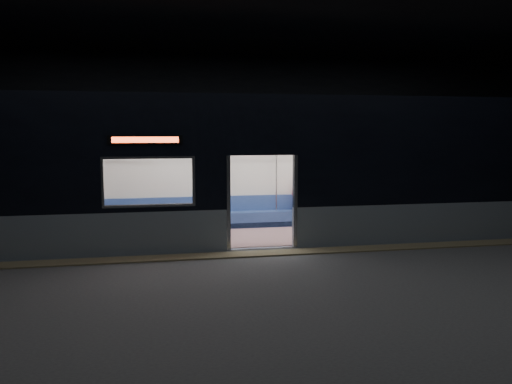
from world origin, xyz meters
name	(u,v)px	position (x,y,z in m)	size (l,w,h in m)	color
station_floor	(273,260)	(0.00, 0.00, -0.01)	(24.00, 14.00, 0.01)	#47494C
station_envelope	(274,74)	(0.00, 0.00, 3.66)	(24.00, 14.00, 5.00)	black
tactile_strip	(267,253)	(0.00, 0.55, 0.01)	(22.80, 0.50, 0.03)	#8C7F59
metro_car	(249,161)	(0.00, 2.54, 1.85)	(18.00, 3.04, 3.35)	gray
passenger	(301,198)	(1.62, 3.55, 0.77)	(0.40, 0.65, 1.30)	black
handbag	(305,203)	(1.66, 3.34, 0.66)	(0.25, 0.21, 0.12)	black
transit_map	(413,168)	(5.00, 3.85, 1.51)	(1.11, 0.03, 0.72)	white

